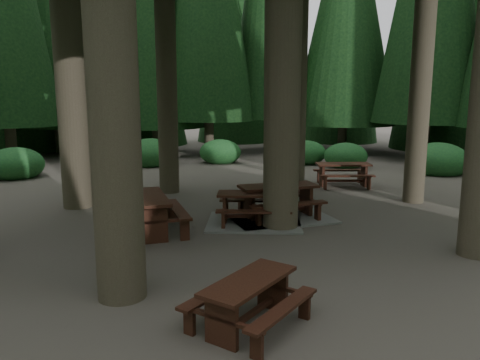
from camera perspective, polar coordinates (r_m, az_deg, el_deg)
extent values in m
plane|color=#575047|center=(10.95, 1.20, -6.35)|extent=(80.00, 80.00, 0.00)
cube|color=gray|center=(11.67, 1.70, -5.17)|extent=(2.69, 2.40, 0.05)
cube|color=#371610|center=(11.50, 1.72, -1.71)|extent=(1.91, 1.12, 0.06)
cube|color=#371610|center=(12.14, 1.74, -2.50)|extent=(1.79, 0.69, 0.05)
cube|color=#371610|center=(10.98, 1.69, -3.88)|extent=(1.79, 0.69, 0.05)
cube|color=#371610|center=(11.61, -1.83, -3.55)|extent=(0.21, 0.55, 0.72)
cube|color=#371610|center=(11.60, -1.83, -3.27)|extent=(0.44, 1.41, 0.06)
cube|color=#371610|center=(11.60, 5.26, -3.61)|extent=(0.21, 0.55, 0.72)
cube|color=#371610|center=(11.59, 5.26, -3.32)|extent=(0.44, 1.41, 0.06)
cube|color=#371610|center=(11.63, 1.71, -4.44)|extent=(1.46, 0.45, 0.08)
cube|color=#371610|center=(10.88, -11.17, -2.07)|extent=(0.98, 2.09, 0.07)
cube|color=#371610|center=(10.91, -14.63, -4.01)|extent=(0.47, 2.04, 0.06)
cube|color=#371610|center=(11.05, -7.62, -3.56)|extent=(0.47, 2.04, 0.06)
cube|color=#371610|center=(10.21, -10.53, -5.41)|extent=(0.62, 0.15, 0.81)
cube|color=#371610|center=(10.19, -10.54, -5.05)|extent=(1.63, 0.25, 0.07)
cube|color=#371610|center=(11.77, -11.57, -3.34)|extent=(0.62, 0.15, 0.81)
cube|color=#371610|center=(11.75, -11.58, -3.02)|extent=(1.63, 0.25, 0.07)
cube|color=#371610|center=(11.04, -11.05, -5.32)|extent=(0.25, 1.69, 0.09)
cube|color=gray|center=(12.22, 4.64, -4.48)|extent=(2.76, 2.36, 0.05)
cube|color=#371610|center=(12.04, 4.70, -0.77)|extent=(2.07, 0.98, 0.07)
cube|color=#371610|center=(12.71, 3.50, -1.69)|extent=(2.01, 0.49, 0.06)
cube|color=#371610|center=(11.52, 5.97, -3.00)|extent=(2.01, 0.49, 0.06)
cube|color=#371610|center=(11.85, 1.11, -3.06)|extent=(0.15, 0.62, 0.80)
cube|color=#371610|center=(11.83, 1.11, -2.75)|extent=(0.26, 1.61, 0.07)
cube|color=#371610|center=(12.46, 8.05, -2.49)|extent=(0.15, 0.62, 0.80)
cube|color=#371610|center=(12.45, 8.06, -2.19)|extent=(0.26, 1.61, 0.07)
cube|color=#371610|center=(12.18, 4.66, -3.69)|extent=(1.66, 0.26, 0.09)
cube|color=#371610|center=(16.64, 12.49, 1.90)|extent=(1.95, 1.07, 0.06)
cube|color=#371610|center=(17.28, 11.98, 1.19)|extent=(1.86, 0.62, 0.05)
cube|color=#371610|center=(16.10, 12.95, 0.49)|extent=(1.86, 0.62, 0.05)
cube|color=#371610|center=(16.55, 9.95, 0.53)|extent=(0.19, 0.57, 0.74)
cube|color=#371610|center=(16.54, 9.95, 0.74)|extent=(0.38, 1.48, 0.06)
cube|color=#371610|center=(16.89, 14.88, 0.54)|extent=(0.19, 0.57, 0.74)
cube|color=#371610|center=(16.88, 14.89, 0.75)|extent=(0.38, 1.48, 0.06)
cube|color=#371610|center=(16.74, 12.41, -0.09)|extent=(1.53, 0.39, 0.08)
cube|color=#371610|center=(6.48, 1.12, -12.20)|extent=(1.58, 1.53, 0.05)
cube|color=#371610|center=(6.87, -2.67, -13.27)|extent=(1.31, 1.24, 0.04)
cube|color=#371610|center=(6.34, 5.25, -15.39)|extent=(1.31, 1.24, 0.04)
cube|color=#371610|center=(6.16, -2.28, -17.02)|extent=(0.38, 0.40, 0.63)
cube|color=#371610|center=(6.13, -2.28, -16.58)|extent=(0.92, 0.98, 0.05)
cube|color=#371610|center=(7.12, 3.99, -13.11)|extent=(0.38, 0.40, 0.63)
cube|color=#371610|center=(7.09, 4.00, -12.72)|extent=(0.92, 0.98, 0.05)
cube|color=#371610|center=(6.69, 1.11, -16.17)|extent=(1.01, 0.95, 0.07)
ellipsoid|color=#1E572C|center=(20.66, 22.98, 1.88)|extent=(2.42, 2.42, 1.49)
ellipsoid|color=#1E572C|center=(21.06, 12.74, 2.60)|extent=(1.90, 1.90, 1.17)
ellipsoid|color=#1E572C|center=(21.91, 8.04, 3.05)|extent=(1.84, 1.84, 1.13)
ellipsoid|color=#1E572C|center=(21.95, -2.42, 3.15)|extent=(1.95, 1.95, 1.20)
ellipsoid|color=#1E572C|center=(21.58, -10.90, 2.85)|extent=(2.31, 2.31, 1.42)
ellipsoid|color=#1E572C|center=(21.00, -16.74, 2.39)|extent=(1.93, 1.93, 1.19)
ellipsoid|color=#1E572C|center=(19.99, -25.70, 1.43)|extent=(2.15, 2.15, 1.32)
cone|color=black|center=(26.01, -10.63, 20.68)|extent=(5.17, 5.17, 12.91)
cone|color=black|center=(32.86, -0.51, 18.97)|extent=(5.34, 5.34, 16.14)
cone|color=black|center=(31.50, -13.10, 19.75)|extent=(6.57, 6.57, 16.86)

